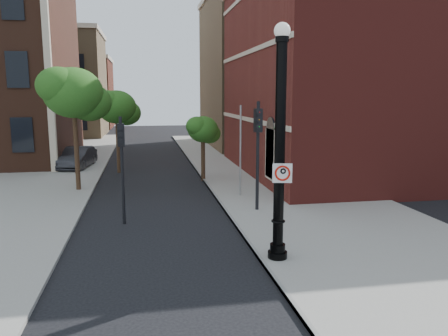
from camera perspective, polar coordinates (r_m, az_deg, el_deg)
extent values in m
plane|color=black|center=(13.18, -3.99, -12.73)|extent=(120.00, 120.00, 0.00)
cube|color=gray|center=(23.82, 7.70, -2.47)|extent=(8.00, 60.00, 0.12)
cube|color=gray|center=(31.47, -24.43, -0.31)|extent=(10.00, 50.00, 0.12)
cube|color=gray|center=(22.92, -1.74, -2.85)|extent=(0.10, 60.00, 0.14)
cube|color=maroon|center=(31.36, 23.51, 10.63)|extent=(22.00, 16.00, 12.00)
cube|color=black|center=(22.24, 6.06, 1.78)|extent=(0.08, 1.40, 2.40)
cube|color=beige|center=(26.91, 3.11, 6.37)|extent=(0.06, 16.00, 0.25)
cube|color=beige|center=(26.99, 3.19, 14.88)|extent=(0.06, 16.00, 0.25)
cube|color=beige|center=(29.74, -22.00, 12.76)|extent=(0.40, 0.40, 14.00)
cube|color=olive|center=(57.14, -21.57, 9.93)|extent=(12.00, 12.00, 12.00)
cube|color=#5F2516|center=(70.93, -19.37, 9.05)|extent=(12.00, 12.00, 10.00)
cube|color=olive|center=(45.59, 12.15, 11.89)|extent=(22.00, 14.00, 14.00)
cylinder|color=black|center=(13.57, 6.99, -11.39)|extent=(0.59, 0.59, 0.32)
cylinder|color=black|center=(13.48, 7.01, -10.34)|extent=(0.46, 0.46, 0.26)
cylinder|color=black|center=(12.78, 7.28, 2.20)|extent=(0.32, 0.32, 6.11)
torus|color=black|center=(13.22, 7.08, -6.90)|extent=(0.42, 0.42, 0.06)
cylinder|color=black|center=(12.77, 7.59, 16.32)|extent=(0.38, 0.38, 0.16)
sphere|color=silver|center=(12.80, 7.61, 17.35)|extent=(0.46, 0.46, 0.46)
cube|color=white|center=(12.72, 7.62, -0.67)|extent=(0.56, 0.14, 0.57)
cube|color=black|center=(12.68, 7.65, 0.49)|extent=(0.56, 0.13, 0.05)
cube|color=black|center=(12.77, 7.59, -1.83)|extent=(0.56, 0.13, 0.05)
cube|color=black|center=(12.70, 6.45, -0.67)|extent=(0.05, 0.02, 0.57)
cube|color=black|center=(12.75, 8.79, -0.68)|extent=(0.05, 0.02, 0.57)
torus|color=red|center=(12.72, 7.62, -0.67)|extent=(0.46, 0.15, 0.46)
cube|color=red|center=(12.72, 7.62, -0.67)|extent=(0.32, 0.08, 0.32)
cube|color=black|center=(12.72, 7.39, -0.67)|extent=(0.05, 0.02, 0.27)
torus|color=black|center=(12.72, 7.73, -0.40)|extent=(0.18, 0.09, 0.18)
cylinder|color=black|center=(12.68, 7.65, 0.47)|extent=(0.03, 0.03, 0.03)
imported|color=#29292D|center=(31.42, -18.57, 1.29)|extent=(2.20, 4.68, 1.48)
cylinder|color=black|center=(17.22, -13.15, -0.41)|extent=(0.12, 0.12, 4.17)
cube|color=black|center=(17.04, -13.32, 4.20)|extent=(0.29, 0.27, 0.87)
sphere|color=#E50505|center=(16.88, -13.44, 5.19)|extent=(0.16, 0.16, 0.16)
sphere|color=#FF8C00|center=(16.90, -13.40, 4.31)|extent=(0.16, 0.16, 0.16)
sphere|color=#00E519|center=(16.92, -13.37, 3.43)|extent=(0.16, 0.16, 0.16)
cylinder|color=black|center=(18.45, 4.41, 1.33)|extent=(0.14, 0.14, 4.72)
cube|color=black|center=(18.29, 4.47, 6.22)|extent=(0.34, 0.33, 0.98)
sphere|color=#E50505|center=(18.11, 4.52, 7.27)|extent=(0.18, 0.18, 0.18)
sphere|color=#FF8C00|center=(18.13, 4.51, 6.34)|extent=(0.18, 0.18, 0.18)
sphere|color=#00E519|center=(18.15, 4.50, 5.41)|extent=(0.18, 0.18, 0.18)
cylinder|color=#999999|center=(21.11, 2.16, 2.09)|extent=(0.09, 0.09, 4.50)
cylinder|color=#352515|center=(23.62, -18.73, 2.69)|extent=(0.24, 0.24, 4.74)
ellipsoid|color=#1C4E14|center=(23.48, -19.09, 9.26)|extent=(2.98, 2.98, 2.53)
ellipsoid|color=#1C4E14|center=(23.93, -17.22, 8.22)|extent=(2.30, 2.30, 1.96)
ellipsoid|color=#1C4E14|center=(23.18, -20.80, 10.01)|extent=(2.17, 2.17, 1.84)
cylinder|color=#352515|center=(28.85, -13.68, 3.28)|extent=(0.24, 0.24, 3.93)
ellipsoid|color=#1C4E14|center=(28.70, -13.86, 7.74)|extent=(2.47, 2.47, 2.10)
ellipsoid|color=#1C4E14|center=(29.13, -12.66, 7.03)|extent=(1.91, 1.91, 1.62)
ellipsoid|color=#1C4E14|center=(28.39, -14.95, 8.25)|extent=(1.80, 1.80, 1.53)
cylinder|color=#352515|center=(25.40, -2.75, 1.45)|extent=(0.24, 0.24, 2.82)
ellipsoid|color=#1C4E14|center=(25.22, -2.78, 5.08)|extent=(1.77, 1.77, 1.51)
ellipsoid|color=#1C4E14|center=(25.62, -1.98, 4.52)|extent=(1.37, 1.37, 1.17)
ellipsoid|color=#1C4E14|center=(24.92, -3.54, 5.48)|extent=(1.29, 1.29, 1.10)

